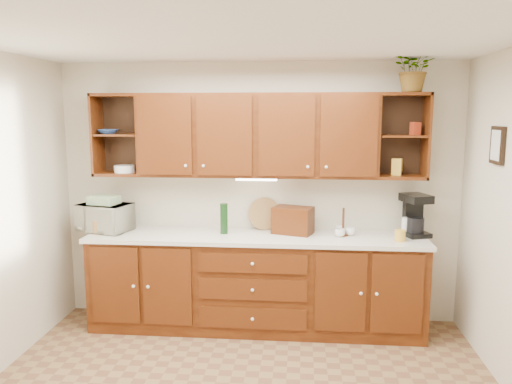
% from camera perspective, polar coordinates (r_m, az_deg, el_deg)
% --- Properties ---
extents(ceiling, '(4.00, 4.00, 0.00)m').
position_cam_1_polar(ceiling, '(3.29, -2.43, 17.69)').
color(ceiling, white).
rests_on(ceiling, back_wall).
extents(back_wall, '(4.00, 0.00, 4.00)m').
position_cam_1_polar(back_wall, '(5.05, 0.26, -0.12)').
color(back_wall, beige).
rests_on(back_wall, floor).
extents(base_cabinets, '(3.20, 0.60, 0.90)m').
position_cam_1_polar(base_cabinets, '(4.97, -0.04, -10.39)').
color(base_cabinets, '#331305').
rests_on(base_cabinets, floor).
extents(countertop, '(3.24, 0.64, 0.04)m').
position_cam_1_polar(countertop, '(4.83, -0.06, -5.17)').
color(countertop, silver).
rests_on(countertop, base_cabinets).
extents(upper_cabinets, '(3.20, 0.33, 0.80)m').
position_cam_1_polar(upper_cabinets, '(4.83, 0.22, 6.53)').
color(upper_cabinets, '#331305').
rests_on(upper_cabinets, back_wall).
extents(undercabinet_light, '(0.40, 0.05, 0.02)m').
position_cam_1_polar(undercabinet_light, '(4.82, 0.05, 1.47)').
color(undercabinet_light, white).
rests_on(undercabinet_light, upper_cabinets).
extents(framed_picture, '(0.03, 0.24, 0.30)m').
position_cam_1_polar(framed_picture, '(4.41, 25.88, 4.83)').
color(framed_picture, black).
rests_on(framed_picture, right_wall).
extents(wicker_basket, '(0.28, 0.28, 0.13)m').
position_cam_1_polar(wicker_basket, '(5.15, -17.21, -3.68)').
color(wicker_basket, '#A17C43').
rests_on(wicker_basket, countertop).
extents(microwave, '(0.56, 0.45, 0.27)m').
position_cam_1_polar(microwave, '(5.18, -16.90, -2.81)').
color(microwave, beige).
rests_on(microwave, countertop).
extents(towel_stack, '(0.31, 0.25, 0.08)m').
position_cam_1_polar(towel_stack, '(5.15, -16.99, -0.88)').
color(towel_stack, '#D5D966').
rests_on(towel_stack, microwave).
extents(wine_bottle, '(0.09, 0.09, 0.30)m').
position_cam_1_polar(wine_bottle, '(4.86, -3.68, -3.05)').
color(wine_bottle, black).
rests_on(wine_bottle, countertop).
extents(woven_tray, '(0.34, 0.15, 0.32)m').
position_cam_1_polar(woven_tray, '(5.06, 0.95, -4.18)').
color(woven_tray, '#A17C43').
rests_on(woven_tray, countertop).
extents(bread_box, '(0.43, 0.34, 0.26)m').
position_cam_1_polar(bread_box, '(4.87, 4.24, -3.24)').
color(bread_box, '#331305').
rests_on(bread_box, countertop).
extents(mug_tree, '(0.21, 0.22, 0.27)m').
position_cam_1_polar(mug_tree, '(4.88, 9.91, -4.42)').
color(mug_tree, '#331305').
rests_on(mug_tree, countertop).
extents(canister_red, '(0.14, 0.14, 0.16)m').
position_cam_1_polar(canister_red, '(4.85, 4.15, -3.94)').
color(canister_red, '#A53217').
rests_on(canister_red, countertop).
extents(canister_white, '(0.09, 0.09, 0.17)m').
position_cam_1_polar(canister_white, '(5.01, 16.72, -3.77)').
color(canister_white, white).
rests_on(canister_white, countertop).
extents(canister_yellow, '(0.12, 0.12, 0.10)m').
position_cam_1_polar(canister_yellow, '(4.77, 16.13, -4.80)').
color(canister_yellow, gold).
rests_on(canister_yellow, countertop).
extents(coffee_maker, '(0.30, 0.34, 0.40)m').
position_cam_1_polar(coffee_maker, '(5.01, 17.68, -2.57)').
color(coffee_maker, black).
rests_on(coffee_maker, countertop).
extents(bowl_stack, '(0.23, 0.23, 0.04)m').
position_cam_1_polar(bowl_stack, '(5.14, -16.57, 6.63)').
color(bowl_stack, '#274990').
rests_on(bowl_stack, upper_cabinets).
extents(plate_stack, '(0.25, 0.25, 0.07)m').
position_cam_1_polar(plate_stack, '(5.12, -14.80, 2.57)').
color(plate_stack, white).
rests_on(plate_stack, upper_cabinets).
extents(pantry_box_yellow, '(0.11, 0.10, 0.16)m').
position_cam_1_polar(pantry_box_yellow, '(4.90, 15.80, 2.78)').
color(pantry_box_yellow, gold).
rests_on(pantry_box_yellow, upper_cabinets).
extents(pantry_box_red, '(0.10, 0.09, 0.12)m').
position_cam_1_polar(pantry_box_red, '(4.91, 17.74, 6.92)').
color(pantry_box_red, '#A53217').
rests_on(pantry_box_red, upper_cabinets).
extents(potted_plant, '(0.43, 0.39, 0.42)m').
position_cam_1_polar(potted_plant, '(4.87, 17.69, 13.29)').
color(potted_plant, '#999999').
rests_on(potted_plant, upper_cabinets).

